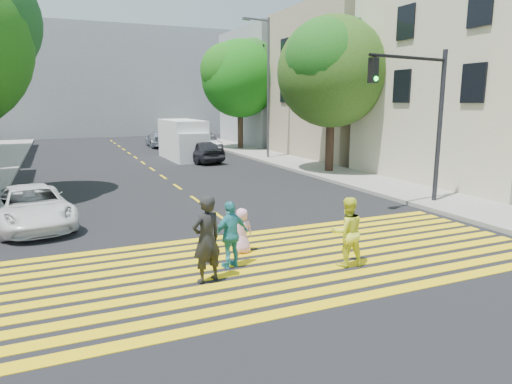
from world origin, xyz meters
TOP-DOWN VIEW (x-y plane):
  - ground at (0.00, 0.00)m, footprint 120.00×120.00m
  - sidewalk_right at (8.50, 15.00)m, footprint 3.00×60.00m
  - crosswalk at (0.00, 1.28)m, footprint 13.40×5.30m
  - lane_line at (0.00, 22.50)m, footprint 0.12×34.40m
  - building_right_cream at (15.00, 8.00)m, footprint 10.00×10.00m
  - building_right_tan at (15.00, 19.00)m, footprint 10.00×10.00m
  - building_right_grey at (15.00, 30.00)m, footprint 10.00×10.00m
  - backdrop_block at (0.00, 48.00)m, footprint 30.00×8.00m
  - tree_right_near at (8.53, 12.71)m, footprint 7.46×7.46m
  - tree_right_far at (8.69, 26.03)m, footprint 6.97×6.46m
  - pedestrian_man at (-2.10, 0.80)m, footprint 0.79×0.64m
  - pedestrian_woman at (1.20, 0.43)m, footprint 0.89×0.74m
  - pedestrian_child at (-0.71, 2.25)m, footprint 0.58×0.38m
  - pedestrian_extra at (-1.32, 1.41)m, footprint 0.99×0.62m
  - white_sedan at (-5.73, 7.20)m, footprint 2.80×4.78m
  - dark_car_near at (3.43, 19.89)m, footprint 2.35×4.47m
  - silver_car at (3.10, 30.88)m, footprint 2.04×4.67m
  - dark_car_parked at (5.29, 25.20)m, footprint 1.70×4.47m
  - white_van at (2.87, 21.74)m, footprint 2.18×5.56m
  - traffic_signal at (7.03, 4.49)m, footprint 3.81×0.86m
  - street_lamp at (7.85, 19.49)m, footprint 2.03×0.61m

SIDE VIEW (x-z plane):
  - ground at x=0.00m, z-range 0.00..0.00m
  - lane_line at x=0.00m, z-range 0.00..0.01m
  - crosswalk at x=0.00m, z-range 0.00..0.01m
  - sidewalk_right at x=8.50m, z-range 0.00..0.15m
  - pedestrian_child at x=-0.71m, z-range 0.00..1.17m
  - white_sedan at x=-5.73m, z-range 0.00..1.25m
  - silver_car at x=3.10m, z-range 0.00..1.34m
  - dark_car_near at x=3.43m, z-range 0.00..1.45m
  - dark_car_parked at x=5.29m, z-range 0.00..1.46m
  - pedestrian_extra at x=-1.32m, z-range 0.00..1.58m
  - pedestrian_woman at x=1.20m, z-range 0.00..1.65m
  - pedestrian_man at x=-2.10m, z-range 0.00..1.90m
  - white_van at x=2.87m, z-range -0.07..2.54m
  - traffic_signal at x=7.03m, z-range 0.83..6.45m
  - building_right_cream at x=15.00m, z-range 0.00..10.00m
  - building_right_tan at x=15.00m, z-range 0.00..10.00m
  - building_right_grey at x=15.00m, z-range 0.00..10.00m
  - street_lamp at x=7.85m, z-range 0.67..9.71m
  - tree_right_near at x=8.53m, z-range 1.46..9.76m
  - tree_right_far at x=8.69m, z-range 1.53..10.24m
  - backdrop_block at x=0.00m, z-range 0.00..12.00m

